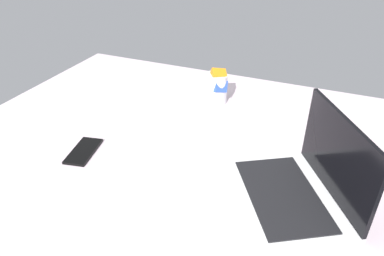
{
  "coord_description": "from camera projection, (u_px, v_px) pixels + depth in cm",
  "views": [
    {
      "loc": [
        55.89,
        44.33,
        81.54
      ],
      "look_at": [
        -31.27,
        7.62,
        24.0
      ],
      "focal_mm": 33.62,
      "sensor_mm": 36.0,
      "label": 1
    }
  ],
  "objects": [
    {
      "name": "cell_phone",
      "position": [
        84.0,
        151.0,
        1.1
      ],
      "size": [
        15.09,
        9.49,
        0.8
      ],
      "primitive_type": "cube",
      "rotation": [
        0.0,
        0.0,
        4.92
      ],
      "color": "black",
      "rests_on": "bed_mattress"
    },
    {
      "name": "bed_mattress",
      "position": [
        121.0,
        226.0,
        0.96
      ],
      "size": [
        180.0,
        140.0,
        18.0
      ],
      "primitive_type": "cube",
      "color": "silver",
      "rests_on": "ground"
    },
    {
      "name": "laptop",
      "position": [
        301.0,
        185.0,
        0.9
      ],
      "size": [
        40.14,
        36.74,
        23.0
      ],
      "rotation": [
        0.0,
        0.0,
        0.54
      ],
      "color": "silver",
      "rests_on": "bed_mattress"
    },
    {
      "name": "snack_cup",
      "position": [
        216.0,
        87.0,
        1.36
      ],
      "size": [
        9.85,
        9.61,
        13.52
      ],
      "color": "silver",
      "rests_on": "bed_mattress"
    }
  ]
}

